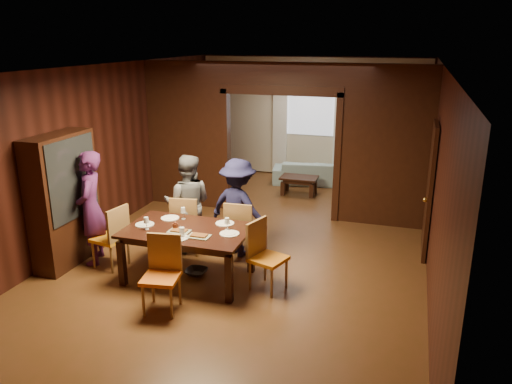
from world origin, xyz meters
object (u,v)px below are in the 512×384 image
(chair_far_l, at_px, (188,224))
(hutch, at_px, (64,200))
(coffee_table, at_px, (299,186))
(person_grey, at_px, (188,204))
(chair_far_r, at_px, (242,230))
(chair_right, at_px, (268,257))
(chair_near, at_px, (161,276))
(sofa, at_px, (313,172))
(person_navy, at_px, (238,208))
(dining_table, at_px, (188,254))
(chair_left, at_px, (109,236))
(person_purple, at_px, (91,208))

(chair_far_l, xyz_separation_m, hutch, (-1.60, -0.87, 0.52))
(coffee_table, bearing_deg, person_grey, -106.43)
(chair_far_l, height_order, chair_far_r, same)
(person_grey, height_order, chair_right, person_grey)
(chair_near, bearing_deg, sofa, 74.25)
(person_navy, relative_size, chair_far_l, 1.61)
(dining_table, bearing_deg, person_grey, 114.23)
(sofa, relative_size, chair_right, 1.92)
(sofa, height_order, dining_table, dining_table)
(sofa, bearing_deg, person_navy, 75.74)
(chair_left, bearing_deg, chair_far_r, 125.20)
(hutch, bearing_deg, sofa, 62.81)
(dining_table, bearing_deg, coffee_table, 81.92)
(person_purple, xyz_separation_m, chair_near, (1.67, -1.00, -0.39))
(person_grey, bearing_deg, person_navy, 173.59)
(person_grey, relative_size, hutch, 0.80)
(sofa, bearing_deg, chair_left, 59.39)
(chair_far_l, height_order, hutch, hutch)
(chair_far_l, relative_size, chair_near, 1.00)
(coffee_table, xyz_separation_m, chair_right, (0.56, -4.35, 0.28))
(person_grey, bearing_deg, chair_left, 30.28)
(person_grey, xyz_separation_m, coffee_table, (1.03, 3.49, -0.60))
(sofa, distance_m, hutch, 6.06)
(person_purple, xyz_separation_m, sofa, (2.37, 5.23, -0.60))
(chair_right, relative_size, chair_far_l, 1.00)
(chair_far_r, bearing_deg, sofa, -96.62)
(chair_far_r, bearing_deg, chair_near, 71.70)
(chair_left, bearing_deg, chair_far_l, 143.08)
(sofa, bearing_deg, chair_right, 85.06)
(person_grey, bearing_deg, chair_right, 136.32)
(coffee_table, bearing_deg, chair_far_r, -91.77)
(person_purple, bearing_deg, person_grey, 99.36)
(chair_right, xyz_separation_m, chair_near, (-1.13, -0.94, 0.00))
(person_grey, height_order, dining_table, person_grey)
(sofa, height_order, chair_far_r, chair_far_r)
(person_purple, distance_m, chair_near, 1.99)
(sofa, height_order, chair_right, chair_right)
(chair_left, height_order, chair_near, same)
(sofa, bearing_deg, dining_table, 72.37)
(chair_left, bearing_deg, hutch, -76.15)
(person_purple, distance_m, dining_table, 1.70)
(person_grey, distance_m, person_navy, 0.82)
(chair_right, distance_m, chair_far_r, 1.05)
(coffee_table, height_order, chair_right, chair_right)
(chair_far_l, bearing_deg, dining_table, 105.98)
(chair_near, relative_size, hutch, 0.48)
(dining_table, xyz_separation_m, chair_far_r, (0.51, 0.85, 0.10))
(chair_right, bearing_deg, dining_table, 110.24)
(person_purple, relative_size, chair_left, 1.80)
(sofa, xyz_separation_m, chair_left, (-2.04, -5.31, 0.21))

